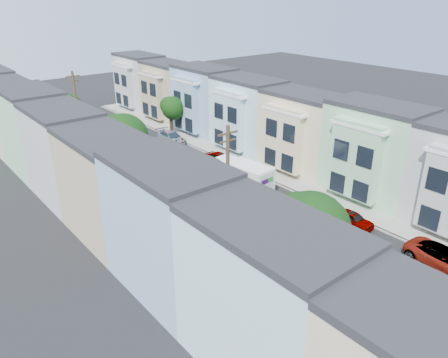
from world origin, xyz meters
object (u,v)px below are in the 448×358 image
at_px(tree_c, 201,187).
at_px(tree_e, 66,114).
at_px(parked_right_b, 352,219).
at_px(parked_left_c, 271,263).
at_px(lead_sedan, 187,160).
at_px(parked_right_a, 443,258).
at_px(fedex_truck, 242,176).
at_px(parked_right_c, 221,160).
at_px(tree_far_r, 172,109).
at_px(parked_right_d, 171,137).
at_px(tree_d, 123,139).
at_px(parked_left_b, 329,300).
at_px(utility_pole_far, 78,117).
at_px(parked_left_d, 167,197).
at_px(utility_pole_near, 228,196).
at_px(tree_b, 309,233).

relative_size(tree_c, tree_e, 1.01).
bearing_deg(parked_right_b, parked_left_c, 177.84).
bearing_deg(lead_sedan, parked_right_a, -93.24).
relative_size(fedex_truck, parked_right_c, 1.40).
bearing_deg(tree_far_r, parked_right_d, -128.11).
bearing_deg(tree_d, parked_right_a, -66.44).
bearing_deg(parked_left_b, utility_pole_far, 91.64).
bearing_deg(parked_left_b, parked_left_d, 89.29).
xyz_separation_m(tree_c, parked_right_d, (11.20, 21.75, -4.00)).
xyz_separation_m(utility_pole_far, parked_left_c, (1.40, -29.04, -4.52)).
height_order(fedex_truck, parked_right_a, fedex_truck).
relative_size(fedex_truck, parked_right_a, 1.22).
relative_size(tree_c, tree_d, 0.92).
bearing_deg(parked_left_d, parked_left_b, -86.17).
xyz_separation_m(utility_pole_near, parked_right_d, (11.20, 24.82, -4.42)).
distance_m(tree_far_r, parked_right_c, 13.27).
distance_m(lead_sedan, parked_right_a, 27.48).
bearing_deg(parked_left_d, utility_pole_near, -93.83).
bearing_deg(tree_e, tree_b, -90.00).
bearing_deg(tree_far_r, utility_pole_near, -115.75).
bearing_deg(parked_right_b, parked_right_d, 86.09).
relative_size(tree_b, lead_sedan, 1.82).
distance_m(tree_e, parked_left_b, 38.29).
height_order(lead_sedan, parked_right_d, parked_right_d).
distance_m(tree_e, parked_right_c, 19.43).
bearing_deg(parked_right_c, parked_right_d, 86.31).
height_order(tree_d, tree_e, tree_d).
xyz_separation_m(tree_b, parked_right_b, (11.20, 4.43, -4.88)).
bearing_deg(tree_e, lead_sedan, -57.89).
height_order(parked_left_c, parked_right_a, parked_right_a).
bearing_deg(parked_left_b, tree_b, 146.27).
distance_m(tree_b, parked_left_d, 18.29).
bearing_deg(tree_c, utility_pole_far, 90.00).
bearing_deg(parked_right_b, lead_sedan, 94.87).
xyz_separation_m(tree_d, parked_right_a, (11.20, -25.69, -4.58)).
distance_m(utility_pole_far, parked_right_d, 12.10).
relative_size(tree_b, parked_right_c, 1.73).
bearing_deg(tree_e, parked_left_b, -87.89).
xyz_separation_m(fedex_truck, parked_right_d, (2.76, 16.82, -0.97)).
xyz_separation_m(tree_c, tree_d, (-0.00, 12.28, 0.57)).
bearing_deg(lead_sedan, utility_pole_near, -125.29).
height_order(utility_pole_far, parked_right_b, utility_pole_far).
xyz_separation_m(tree_d, utility_pole_near, (0.00, -15.34, -0.15)).
distance_m(tree_b, parked_right_c, 24.93).
relative_size(parked_left_c, parked_right_b, 1.19).
xyz_separation_m(tree_far_r, parked_right_a, (-1.99, -37.71, -2.95)).
relative_size(lead_sedan, parked_left_b, 1.17).
relative_size(tree_d, parked_right_d, 1.57).
bearing_deg(tree_b, parked_right_d, 70.70).
bearing_deg(tree_c, parked_left_b, -82.84).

